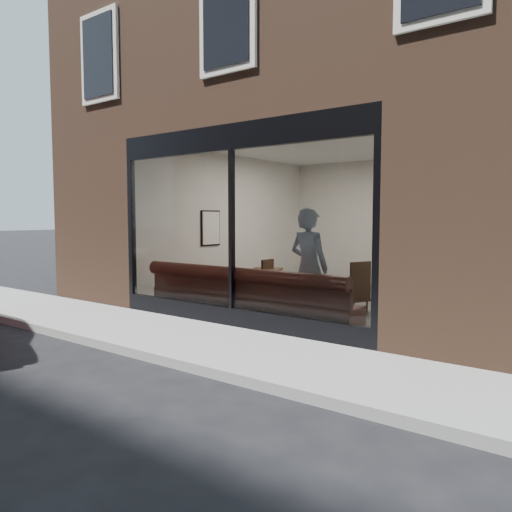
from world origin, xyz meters
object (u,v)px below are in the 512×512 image
Objects in this scene: banquette at (247,309)px; cafe_chair_left at (259,295)px; cafe_chair_right at (353,299)px; person at (309,268)px; cafe_table_left at (266,270)px; cafe_table_right at (311,278)px.

cafe_chair_left is (-0.63, 1.16, 0.01)m from banquette.
person is at bearing 111.97° from cafe_chair_right.
cafe_table_left is 1.40× the size of cafe_chair_left.
cafe_table_right is at bearing -58.13° from person.
banquette is 1.47m from cafe_table_left.
cafe_table_right reaches higher than cafe_chair_right.
cafe_table_left is 0.52m from cafe_chair_left.
cafe_table_right is at bearing 155.99° from cafe_chair_left.
cafe_chair_right is at bearing 82.53° from cafe_table_right.
cafe_table_right is 1.34× the size of cafe_chair_right.
person is 1.97m from cafe_chair_left.
cafe_table_right is (1.39, -0.65, 0.00)m from cafe_table_left.
cafe_table_right reaches higher than banquette.
cafe_chair_left is at bearing 45.49° from cafe_chair_right.
banquette is 6.36× the size of cafe_table_right.
banquette is 1.27m from person.
cafe_chair_left is (-0.09, -0.11, -0.50)m from cafe_table_left.
person is 3.02× the size of cafe_table_right.
banquette is 1.17m from cafe_table_right.
cafe_chair_right is at bearing -83.90° from person.
cafe_chair_right is at bearing 20.71° from cafe_table_left.
banquette is 1.32m from cafe_chair_left.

